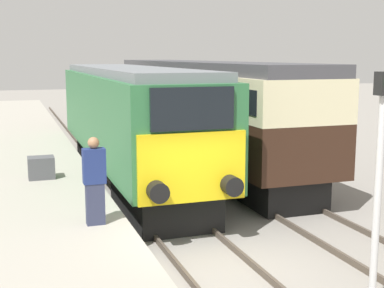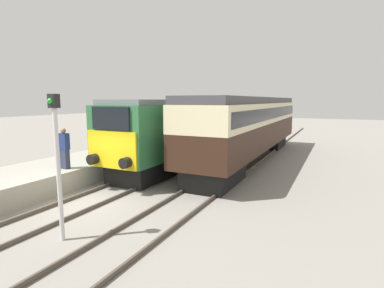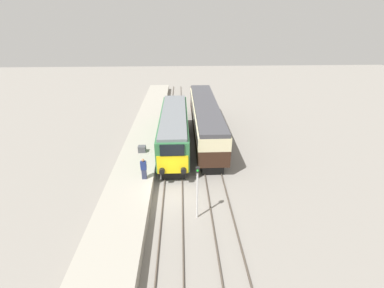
{
  "view_description": "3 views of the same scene",
  "coord_description": "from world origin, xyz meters",
  "px_view_note": "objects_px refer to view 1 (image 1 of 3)",
  "views": [
    {
      "loc": [
        -3.73,
        -9.19,
        4.2
      ],
      "look_at": [
        0.0,
        1.69,
        2.29
      ],
      "focal_mm": 50.0,
      "sensor_mm": 36.0,
      "label": 1
    },
    {
      "loc": [
        8.27,
        -7.8,
        3.8
      ],
      "look_at": [
        1.7,
        5.69,
        1.6
      ],
      "focal_mm": 28.0,
      "sensor_mm": 36.0,
      "label": 2
    },
    {
      "loc": [
        0.79,
        -15.86,
        12.12
      ],
      "look_at": [
        1.7,
        5.69,
        1.6
      ],
      "focal_mm": 24.0,
      "sensor_mm": 36.0,
      "label": 3
    }
  ],
  "objects_px": {
    "locomotive": "(129,119)",
    "signal_post": "(379,175)",
    "luggage_crate": "(41,168)",
    "passenger_carriage": "(199,101)",
    "person_on_platform": "(95,181)"
  },
  "relations": [
    {
      "from": "locomotive",
      "to": "person_on_platform",
      "type": "relative_size",
      "value": 7.66
    },
    {
      "from": "luggage_crate",
      "to": "signal_post",
      "type": "bearing_deg",
      "value": -59.98
    },
    {
      "from": "passenger_carriage",
      "to": "luggage_crate",
      "type": "distance_m",
      "value": 8.24
    },
    {
      "from": "locomotive",
      "to": "passenger_carriage",
      "type": "relative_size",
      "value": 0.81
    },
    {
      "from": "locomotive",
      "to": "passenger_carriage",
      "type": "bearing_deg",
      "value": 37.07
    },
    {
      "from": "luggage_crate",
      "to": "locomotive",
      "type": "bearing_deg",
      "value": 39.61
    },
    {
      "from": "signal_post",
      "to": "luggage_crate",
      "type": "relative_size",
      "value": 5.66
    },
    {
      "from": "person_on_platform",
      "to": "signal_post",
      "type": "height_order",
      "value": "signal_post"
    },
    {
      "from": "locomotive",
      "to": "signal_post",
      "type": "bearing_deg",
      "value": -80.89
    },
    {
      "from": "person_on_platform",
      "to": "locomotive",
      "type": "bearing_deg",
      "value": 72.48
    },
    {
      "from": "locomotive",
      "to": "passenger_carriage",
      "type": "xyz_separation_m",
      "value": [
        3.4,
        2.57,
        0.27
      ]
    },
    {
      "from": "passenger_carriage",
      "to": "signal_post",
      "type": "bearing_deg",
      "value": -97.36
    },
    {
      "from": "person_on_platform",
      "to": "signal_post",
      "type": "xyz_separation_m",
      "value": [
        3.91,
        -3.59,
        0.6
      ]
    },
    {
      "from": "passenger_carriage",
      "to": "signal_post",
      "type": "distance_m",
      "value": 13.28
    },
    {
      "from": "locomotive",
      "to": "signal_post",
      "type": "relative_size",
      "value": 3.41
    }
  ]
}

